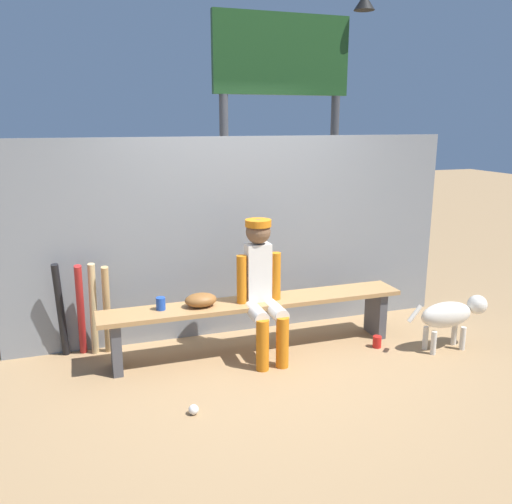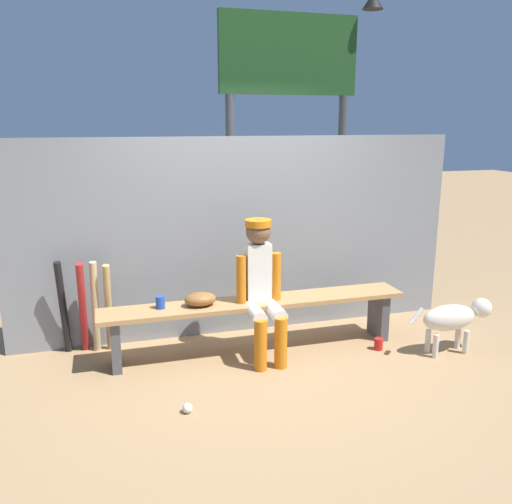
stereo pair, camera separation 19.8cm
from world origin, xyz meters
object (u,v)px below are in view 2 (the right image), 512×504
object	(u,v)px
bat_aluminum_red	(83,308)
cup_on_ground	(378,344)
player_seated	(262,284)
dugout_bench	(256,311)
bat_wood_tan	(108,308)
scoreboard	(293,92)
baseball_glove	(200,299)
bat_wood_natural	(95,307)
cup_on_bench	(160,302)
baseball	(187,408)
bat_aluminum_black	(63,308)
dog	(454,318)

from	to	relation	value
bat_aluminum_red	cup_on_ground	bearing A→B (deg)	-14.14
cup_on_ground	player_seated	bearing A→B (deg)	170.81
dugout_bench	bat_wood_tan	bearing A→B (deg)	164.35
bat_wood_tan	scoreboard	distance (m)	3.18
cup_on_ground	bat_aluminum_red	bearing A→B (deg)	165.86
player_seated	baseball_glove	distance (m)	0.55
bat_wood_natural	cup_on_bench	distance (m)	0.66
bat_wood_tan	cup_on_bench	bearing A→B (deg)	-37.17
bat_wood_tan	baseball	world-z (taller)	bat_wood_tan
dugout_bench	bat_wood_tan	size ratio (longest dim) A/B	3.29
bat_aluminum_red	baseball	xyz separation A→B (m)	(0.73, -1.26, -0.40)
bat_wood_tan	cup_on_bench	size ratio (longest dim) A/B	7.70
cup_on_bench	player_seated	bearing A→B (deg)	-9.33
bat_aluminum_black	cup_on_bench	distance (m)	0.92
bat_wood_tan	bat_aluminum_red	size ratio (longest dim) A/B	0.95
baseball_glove	bat_wood_tan	distance (m)	0.87
baseball	cup_on_ground	bearing A→B (deg)	17.85
dugout_bench	bat_wood_natural	distance (m)	1.45
bat_aluminum_red	dog	distance (m)	3.35
bat_aluminum_red	cup_on_bench	distance (m)	0.74
bat_aluminum_black	scoreboard	size ratio (longest dim) A/B	0.26
bat_wood_tan	bat_wood_natural	xyz separation A→B (m)	(-0.11, 0.03, 0.01)
bat_aluminum_black	scoreboard	bearing A→B (deg)	24.28
baseball_glove	scoreboard	world-z (taller)	scoreboard
baseball_glove	cup_on_bench	world-z (taller)	baseball_glove
baseball	cup_on_ground	xyz separation A→B (m)	(1.88, 0.60, 0.02)
dugout_bench	cup_on_ground	world-z (taller)	dugout_bench
player_seated	bat_aluminum_black	world-z (taller)	player_seated
bat_wood_tan	dog	bearing A→B (deg)	-16.36
dugout_bench	cup_on_ground	size ratio (longest dim) A/B	25.36
baseball_glove	bat_aluminum_black	distance (m)	1.24
baseball_glove	dugout_bench	bearing A→B (deg)	0.00
baseball	scoreboard	size ratio (longest dim) A/B	0.02
baseball	scoreboard	xyz separation A→B (m)	(1.68, 2.47, 2.34)
bat_wood_natural	player_seated	bearing A→B (deg)	-19.34
player_seated	cup_on_ground	bearing A→B (deg)	-9.19
bat_aluminum_red	cup_on_ground	distance (m)	2.71
cup_on_bench	bat_aluminum_black	bearing A→B (deg)	154.59
cup_on_ground	dog	xyz separation A→B (m)	(0.62, -0.23, 0.28)
baseball_glove	cup_on_ground	distance (m)	1.71
scoreboard	cup_on_ground	bearing A→B (deg)	-83.97
player_seated	bat_wood_tan	distance (m)	1.41
bat_wood_natural	cup_on_ground	distance (m)	2.61
bat_aluminum_black	baseball	xyz separation A→B (m)	(0.90, -1.31, -0.41)
cup_on_bench	dog	size ratio (longest dim) A/B	0.13
bat_wood_tan	baseball	size ratio (longest dim) A/B	11.45
bat_wood_natural	dog	xyz separation A→B (m)	(3.12, -0.91, -0.10)
bat_aluminum_red	scoreboard	distance (m)	3.32
dugout_bench	cup_on_bench	bearing A→B (deg)	177.95
dugout_bench	player_seated	xyz separation A→B (m)	(0.02, -0.11, 0.29)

